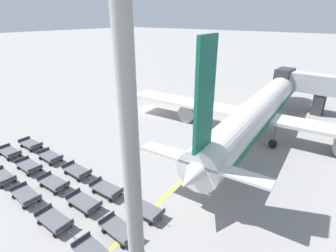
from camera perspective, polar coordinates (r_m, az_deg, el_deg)
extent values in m
plane|color=gray|center=(46.25, -3.91, 3.79)|extent=(500.00, 500.00, 0.00)
cube|color=#B2B5BA|center=(48.98, 30.71, 7.75)|extent=(12.35, 3.13, 2.99)
cube|color=#2D2D33|center=(50.21, 23.87, 9.31)|extent=(2.57, 4.00, 3.59)
cube|color=#38383D|center=(49.75, 29.96, 4.19)|extent=(1.70, 2.41, 3.46)
cylinder|color=white|center=(37.74, 19.76, 3.94)|extent=(6.31, 38.52, 3.73)
sphere|color=white|center=(56.03, 24.78, 9.10)|extent=(3.54, 3.54, 3.54)
cone|color=white|center=(21.09, 6.28, -10.05)|extent=(3.84, 4.71, 3.54)
cube|color=#146B4C|center=(19.11, 8.03, 6.50)|extent=(0.47, 2.81, 8.46)
cube|color=white|center=(21.34, 7.22, -7.90)|extent=(11.26, 2.16, 0.24)
cube|color=white|center=(36.59, 18.98, 2.06)|extent=(40.13, 6.22, 0.44)
cylinder|color=gray|center=(40.84, 4.94, 3.17)|extent=(2.87, 3.43, 2.66)
cube|color=#146B4C|center=(37.95, 19.63, 3.01)|extent=(6.12, 34.70, 0.67)
cylinder|color=#56565B|center=(49.52, 22.94, 5.31)|extent=(0.24, 0.24, 2.25)
sphere|color=black|center=(49.84, 22.74, 4.08)|extent=(1.06, 1.06, 1.06)
cylinder|color=#56565B|center=(34.44, 22.11, -1.91)|extent=(0.24, 0.24, 2.25)
sphere|color=black|center=(34.90, 21.84, -3.59)|extent=(1.06, 1.06, 1.06)
cylinder|color=#56565B|center=(35.65, 13.50, 0.05)|extent=(0.24, 0.24, 2.25)
sphere|color=black|center=(36.09, 13.33, -1.60)|extent=(1.06, 1.06, 1.06)
cube|color=#515459|center=(30.88, -32.42, -9.24)|extent=(3.11, 1.57, 0.10)
cube|color=#2D333D|center=(29.51, -31.44, -10.00)|extent=(0.11, 1.52, 0.32)
cube|color=#333338|center=(29.35, -31.01, -10.85)|extent=(0.70, 0.07, 0.06)
sphere|color=black|center=(30.00, -32.65, -11.06)|extent=(0.36, 0.36, 0.36)
sphere|color=black|center=(30.31, -30.40, -10.18)|extent=(0.36, 0.36, 0.36)
sphere|color=black|center=(32.12, -31.94, -8.67)|extent=(0.36, 0.36, 0.36)
cube|color=#515459|center=(27.01, -28.60, -12.98)|extent=(3.18, 1.71, 0.10)
cube|color=#2D333D|center=(25.69, -27.37, -14.09)|extent=(0.18, 1.52, 0.32)
cube|color=#2D333D|center=(28.13, -29.87, -11.26)|extent=(0.18, 1.52, 0.32)
cube|color=#333338|center=(25.57, -26.87, -15.09)|extent=(0.70, 0.10, 0.06)
sphere|color=black|center=(26.21, -28.83, -15.21)|extent=(0.36, 0.36, 0.36)
sphere|color=black|center=(26.51, -26.23, -14.17)|extent=(0.36, 0.36, 0.36)
sphere|color=black|center=(27.95, -30.55, -13.08)|extent=(0.36, 0.36, 0.36)
sphere|color=black|center=(28.24, -28.10, -12.15)|extent=(0.36, 0.36, 0.36)
cube|color=#515459|center=(23.30, -23.59, -18.17)|extent=(3.10, 1.54, 0.10)
cube|color=#2D333D|center=(22.12, -21.54, -19.61)|extent=(0.09, 1.52, 0.32)
cube|color=#2D333D|center=(24.26, -25.58, -16.09)|extent=(0.09, 1.52, 0.32)
cube|color=#333338|center=(22.07, -20.82, -20.74)|extent=(0.70, 0.07, 0.06)
sphere|color=black|center=(22.58, -23.39, -20.91)|extent=(0.36, 0.36, 0.36)
sphere|color=black|center=(23.00, -20.53, -19.44)|extent=(0.36, 0.36, 0.36)
sphere|color=black|center=(24.11, -26.20, -18.27)|extent=(0.36, 0.36, 0.36)
sphere|color=black|center=(24.51, -23.49, -16.97)|extent=(0.36, 0.36, 0.36)
cube|color=#2D333D|center=(20.81, -18.47, -22.29)|extent=(0.19, 1.52, 0.32)
sphere|color=black|center=(21.15, -16.01, -23.24)|extent=(0.36, 0.36, 0.36)
cube|color=#515459|center=(35.70, -31.27, -4.78)|extent=(3.11, 1.56, 0.10)
cube|color=#2D333D|center=(34.31, -30.38, -5.25)|extent=(0.10, 1.52, 0.32)
cube|color=#2D333D|center=(36.93, -32.23, -3.76)|extent=(0.10, 1.52, 0.32)
cube|color=#333338|center=(34.12, -30.01, -5.95)|extent=(0.70, 0.07, 0.06)
sphere|color=black|center=(34.75, -31.42, -6.23)|extent=(0.36, 0.36, 0.36)
sphere|color=black|center=(35.11, -29.52, -5.51)|extent=(0.36, 0.36, 0.36)
sphere|color=black|center=(36.63, -32.71, -5.10)|extent=(0.36, 0.36, 0.36)
sphere|color=black|center=(36.97, -30.89, -4.43)|extent=(0.36, 0.36, 0.36)
cube|color=#515459|center=(31.55, -28.07, -7.59)|extent=(3.13, 1.60, 0.10)
cube|color=#2D333D|center=(30.21, -26.93, -8.26)|extent=(0.12, 1.52, 0.32)
cube|color=#2D333D|center=(32.72, -29.25, -6.33)|extent=(0.12, 1.52, 0.32)
cube|color=#333338|center=(30.05, -26.49, -9.07)|extent=(0.70, 0.08, 0.06)
sphere|color=black|center=(30.64, -28.16, -9.33)|extent=(0.36, 0.36, 0.36)
sphere|color=black|center=(31.04, -26.02, -8.47)|extent=(0.36, 0.36, 0.36)
sphere|color=black|center=(32.45, -29.77, -7.86)|extent=(0.36, 0.36, 0.36)
sphere|color=black|center=(32.82, -27.74, -7.08)|extent=(0.36, 0.36, 0.36)
cube|color=#515459|center=(27.61, -23.67, -11.17)|extent=(3.14, 1.63, 0.10)
cube|color=#2D333D|center=(26.38, -21.94, -12.01)|extent=(0.14, 1.52, 0.32)
cube|color=#2D333D|center=(28.65, -25.39, -9.69)|extent=(0.14, 1.52, 0.32)
cube|color=#333338|center=(26.28, -21.34, -12.93)|extent=(0.70, 0.09, 0.06)
sphere|color=black|center=(26.76, -23.43, -13.26)|extent=(0.36, 0.36, 0.36)
sphere|color=black|center=(27.27, -21.15, -12.12)|extent=(0.36, 0.36, 0.36)
sphere|color=black|center=(28.38, -25.85, -11.49)|extent=(0.36, 0.36, 0.36)
sphere|color=black|center=(28.87, -23.66, -10.46)|extent=(0.36, 0.36, 0.36)
cube|color=#515459|center=(24.23, -17.86, -15.41)|extent=(3.11, 1.56, 0.10)
cube|color=#2D333D|center=(23.11, -15.58, -16.57)|extent=(0.10, 1.52, 0.32)
cube|color=#2D333D|center=(25.15, -20.04, -13.57)|extent=(0.10, 1.52, 0.32)
cube|color=#333338|center=(23.07, -14.84, -17.62)|extent=(0.70, 0.07, 0.06)
sphere|color=black|center=(23.47, -17.37, -17.94)|extent=(0.36, 0.36, 0.36)
sphere|color=black|center=(24.03, -14.86, -16.50)|extent=(0.36, 0.36, 0.36)
sphere|color=black|center=(24.93, -20.52, -15.67)|extent=(0.36, 0.36, 0.36)
sphere|color=black|center=(25.46, -18.09, -14.39)|extent=(0.36, 0.36, 0.36)
cube|color=#515459|center=(21.16, -10.58, -21.18)|extent=(3.18, 1.71, 0.10)
cube|color=#2D333D|center=(20.16, -7.67, -22.86)|extent=(0.18, 1.52, 0.32)
cube|color=#2D333D|center=(21.93, -13.26, -18.80)|extent=(0.18, 1.52, 0.32)
cube|color=#333338|center=(20.19, -6.81, -24.07)|extent=(0.70, 0.11, 0.06)
sphere|color=black|center=(20.54, -9.91, -24.30)|extent=(0.36, 0.36, 0.36)
sphere|color=black|center=(21.09, -7.02, -22.49)|extent=(0.36, 0.36, 0.36)
sphere|color=black|center=(21.80, -13.83, -21.24)|extent=(0.36, 0.36, 0.36)
sphere|color=black|center=(22.33, -11.03, -19.68)|extent=(0.36, 0.36, 0.36)
cube|color=#515459|center=(36.55, -27.74, -3.41)|extent=(3.12, 1.58, 0.10)
cube|color=#2D333D|center=(35.21, -26.65, -3.79)|extent=(0.11, 1.52, 0.32)
cube|color=#2D333D|center=(37.73, -28.87, -2.49)|extent=(0.11, 1.52, 0.32)
cube|color=#333338|center=(35.03, -26.24, -4.45)|extent=(0.70, 0.08, 0.06)
sphere|color=black|center=(35.56, -27.71, -4.79)|extent=(0.36, 0.36, 0.36)
sphere|color=black|center=(36.05, -25.93, -4.07)|extent=(0.36, 0.36, 0.36)
sphere|color=black|center=(37.37, -29.27, -3.80)|extent=(0.36, 0.36, 0.36)
sphere|color=black|center=(37.84, -27.56, -3.13)|extent=(0.36, 0.36, 0.36)
cube|color=#515459|center=(32.50, -24.31, -5.97)|extent=(3.13, 1.60, 0.10)
cube|color=#2D333D|center=(31.19, -23.04, -6.54)|extent=(0.12, 1.52, 0.32)
cube|color=#2D333D|center=(33.64, -25.59, -4.81)|extent=(0.12, 1.52, 0.32)
cube|color=#333338|center=(31.03, -22.59, -7.31)|extent=(0.70, 0.08, 0.06)
sphere|color=black|center=(31.56, -24.27, -7.61)|extent=(0.36, 0.36, 0.36)
sphere|color=black|center=(32.04, -22.27, -6.78)|extent=(0.36, 0.36, 0.36)
sphere|color=black|center=(33.32, -26.06, -6.29)|extent=(0.36, 0.36, 0.36)
sphere|color=black|center=(33.78, -24.13, -5.54)|extent=(0.36, 0.36, 0.36)
cube|color=#515459|center=(28.69, -19.24, -9.08)|extent=(3.09, 1.53, 0.10)
cube|color=#2D333D|center=(27.48, -17.49, -9.82)|extent=(0.09, 1.52, 0.32)
cube|color=#2D333D|center=(29.71, -20.95, -7.69)|extent=(0.09, 1.52, 0.32)
cube|color=#333338|center=(27.38, -16.92, -10.70)|extent=(0.70, 0.06, 0.06)
sphere|color=black|center=(27.81, -18.95, -11.04)|extent=(0.36, 0.36, 0.36)
sphere|color=black|center=(28.38, -16.81, -9.99)|extent=(0.36, 0.36, 0.36)
sphere|color=black|center=(29.41, -21.39, -9.42)|extent=(0.36, 0.36, 0.36)
sphere|color=black|center=(29.96, -19.32, -8.47)|extent=(0.36, 0.36, 0.36)
cube|color=#515459|center=(25.23, -13.24, -13.11)|extent=(3.13, 1.61, 0.10)
cube|color=#2D333D|center=(24.18, -10.80, -14.04)|extent=(0.13, 1.52, 0.32)
cube|color=#2D333D|center=(26.10, -15.55, -11.48)|extent=(0.13, 1.52, 0.32)
cube|color=#333338|center=(24.15, -10.07, -15.01)|extent=(0.70, 0.08, 0.06)
sphere|color=black|center=(24.46, -12.53, -15.44)|extent=(0.36, 0.36, 0.36)
sphere|color=black|center=(25.13, -10.33, -14.05)|extent=(0.36, 0.36, 0.36)
sphere|color=black|center=(25.83, -15.90, -13.49)|extent=(0.36, 0.36, 0.36)
sphere|color=black|center=(26.47, -13.74, -12.25)|extent=(0.36, 0.36, 0.36)
cube|color=#515459|center=(22.54, -5.07, -17.54)|extent=(3.10, 1.54, 0.10)
cube|color=#2D333D|center=(21.66, -1.93, -18.71)|extent=(0.09, 1.52, 0.32)
cube|color=#2D333D|center=(23.22, -7.99, -15.62)|extent=(0.09, 1.52, 0.32)
cube|color=#333338|center=(21.70, -1.06, -19.77)|extent=(0.70, 0.07, 0.06)
sphere|color=black|center=(21.89, -3.95, -20.27)|extent=(0.36, 0.36, 0.36)
sphere|color=black|center=(22.62, -1.73, -18.51)|extent=(0.36, 0.36, 0.36)
sphere|color=black|center=(23.01, -8.28, -17.93)|extent=(0.36, 0.36, 0.36)
sphere|color=black|center=(23.70, -6.03, -16.37)|extent=(0.36, 0.36, 0.36)
cylinder|color=#ADA89E|center=(7.18, -9.10, 8.32)|extent=(0.56, 0.56, 26.75)
cube|color=yellow|center=(31.74, 9.15, -5.86)|extent=(2.84, 37.62, 0.01)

